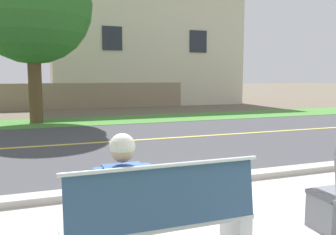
% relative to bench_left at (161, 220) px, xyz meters
% --- Properties ---
extents(ground_plane, '(140.00, 140.00, 0.00)m').
position_rel_bench_left_xyz_m(ground_plane, '(1.37, 7.79, -0.45)').
color(ground_plane, '#665B4C').
extents(sidewalk_pavement, '(44.00, 3.60, 0.01)m').
position_rel_bench_left_xyz_m(sidewalk_pavement, '(1.37, 0.19, -0.45)').
color(sidewalk_pavement, '#B7B2A8').
rests_on(sidewalk_pavement, ground_plane).
extents(curb_edge, '(44.00, 0.30, 0.11)m').
position_rel_bench_left_xyz_m(curb_edge, '(1.37, 2.14, -0.40)').
color(curb_edge, '#ADA89E').
rests_on(curb_edge, ground_plane).
extents(street_asphalt, '(52.00, 8.00, 0.01)m').
position_rel_bench_left_xyz_m(street_asphalt, '(1.37, 6.29, -0.45)').
color(street_asphalt, '#424247').
rests_on(street_asphalt, ground_plane).
extents(road_centre_line, '(48.00, 0.14, 0.01)m').
position_rel_bench_left_xyz_m(road_centre_line, '(1.37, 6.29, -0.44)').
color(road_centre_line, '#E0CC4C').
rests_on(road_centre_line, ground_plane).
extents(far_verge_grass, '(48.00, 2.80, 0.02)m').
position_rel_bench_left_xyz_m(far_verge_grass, '(1.37, 10.96, -0.44)').
color(far_verge_grass, '#478438').
rests_on(far_verge_grass, ground_plane).
extents(bench_left, '(1.77, 0.48, 1.01)m').
position_rel_bench_left_xyz_m(bench_left, '(0.00, 0.00, 0.00)').
color(bench_left, silver).
rests_on(bench_left, ground_plane).
extents(seated_person_blue, '(0.52, 0.68, 1.25)m').
position_rel_bench_left_xyz_m(seated_person_blue, '(-0.33, 0.17, 0.22)').
color(seated_person_blue, black).
rests_on(seated_person_blue, ground_plane).
extents(garden_wall, '(13.00, 0.36, 1.40)m').
position_rel_bench_left_xyz_m(garden_wall, '(0.25, 16.51, 0.25)').
color(garden_wall, gray).
rests_on(garden_wall, ground_plane).
extents(house_across_street, '(12.44, 6.91, 7.58)m').
position_rel_bench_left_xyz_m(house_across_street, '(5.34, 19.71, 3.38)').
color(house_across_street, beige).
rests_on(house_across_street, ground_plane).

